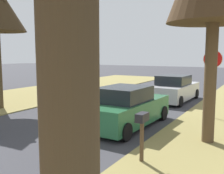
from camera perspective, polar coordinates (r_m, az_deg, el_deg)
name	(u,v)px	position (r m, az deg, el deg)	size (l,w,h in m)	color
stop_sign_far	(212,69)	(12.32, 20.73, 3.71)	(0.81, 0.44, 2.96)	#9EA0A5
parked_sedan_green	(126,108)	(10.41, 3.10, -4.50)	(2.08, 4.46, 1.57)	#28663D
parked_sedan_silver	(174,89)	(16.36, 13.25, -0.46)	(2.08, 4.46, 1.57)	#BCBCC1
curbside_mailbox	(142,123)	(6.87, 6.47, -7.73)	(0.22, 0.44, 1.27)	brown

